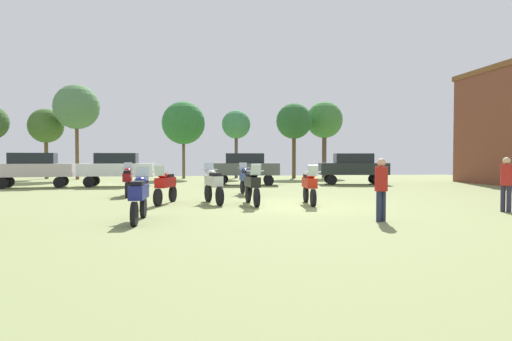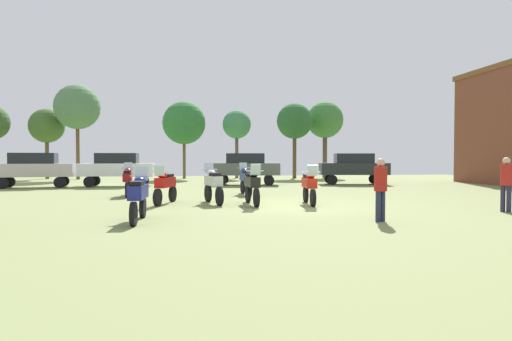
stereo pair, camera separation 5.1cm
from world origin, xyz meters
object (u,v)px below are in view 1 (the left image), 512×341
object	(u,v)px
motorcycle_5	(165,185)
person_1	(506,180)
motorcycle_9	(310,185)
tree_4	(183,123)
motorcycle_2	(128,180)
motorcycle_4	(213,184)
tree_2	(46,126)
tree_5	(236,125)
tree_3	(294,122)
motorcycle_8	(246,179)
motorcycle_1	(252,185)
car_4	(117,167)
car_3	(353,166)
tree_1	(77,107)
car_1	(33,167)
person_2	(381,185)
tree_6	(324,120)
motorcycle_11	(139,195)
car_2	(245,167)

from	to	relation	value
motorcycle_5	person_1	bearing A→B (deg)	176.87
motorcycle_9	person_1	bearing A→B (deg)	156.05
tree_4	motorcycle_2	bearing A→B (deg)	-97.13
motorcycle_4	motorcycle_9	bearing A→B (deg)	-27.25
tree_2	tree_4	size ratio (longest dim) A/B	0.90
motorcycle_5	tree_5	distance (m)	20.99
tree_2	tree_3	world-z (taller)	tree_3
motorcycle_8	tree_3	size ratio (longest dim) A/B	0.35
motorcycle_1	tree_4	distance (m)	21.18
motorcycle_2	tree_4	distance (m)	16.92
motorcycle_1	car_4	size ratio (longest dim) A/B	0.53
car_3	tree_1	distance (m)	22.01
car_1	motorcycle_5	bearing A→B (deg)	-149.32
motorcycle_1	motorcycle_9	xyz separation A→B (m)	(2.09, -0.20, -0.03)
car_4	tree_5	distance (m)	13.00
motorcycle_5	car_4	xyz separation A→B (m)	(-3.56, 10.56, 0.45)
car_4	motorcycle_2	bearing A→B (deg)	-167.23
person_2	motorcycle_1	bearing A→B (deg)	97.08
motorcycle_9	car_1	world-z (taller)	car_1
car_1	tree_6	bearing A→B (deg)	-70.42
car_3	car_1	bearing A→B (deg)	101.77
motorcycle_8	motorcycle_11	world-z (taller)	motorcycle_8
car_2	tree_4	world-z (taller)	tree_4
motorcycle_5	car_1	distance (m)	12.91
motorcycle_11	car_4	size ratio (longest dim) A/B	0.50
person_2	tree_6	distance (m)	27.37
motorcycle_9	car_1	xyz separation A→B (m)	(-13.35, 10.95, 0.46)
tree_4	car_4	bearing A→B (deg)	-111.78
car_4	motorcycle_9	bearing A→B (deg)	-143.16
car_2	tree_4	size ratio (longest dim) A/B	0.71
tree_5	motorcycle_11	bearing A→B (deg)	-101.42
tree_4	car_2	bearing A→B (deg)	-65.74
motorcycle_9	motorcycle_8	bearing A→B (deg)	-62.99
motorcycle_11	car_4	world-z (taller)	car_4
motorcycle_8	car_1	world-z (taller)	car_1
motorcycle_8	person_2	world-z (taller)	person_2
motorcycle_9	car_3	bearing A→B (deg)	-113.16
motorcycle_1	person_2	xyz separation A→B (m)	(2.86, -4.58, 0.25)
motorcycle_9	tree_5	bearing A→B (deg)	-83.48
motorcycle_8	motorcycle_9	bearing A→B (deg)	-72.62
car_1	tree_3	xyz separation A→B (m)	(17.54, 9.44, 3.63)
motorcycle_2	motorcycle_5	xyz separation A→B (m)	(1.89, -3.53, -0.03)
motorcycle_2	tree_6	bearing A→B (deg)	44.41
motorcycle_11	car_2	size ratio (longest dim) A/B	0.48
car_3	person_1	bearing A→B (deg)	-171.36
motorcycle_4	tree_4	size ratio (longest dim) A/B	0.33
motorcycle_4	motorcycle_5	size ratio (longest dim) A/B	1.00
car_1	car_2	xyz separation A→B (m)	(12.36, 0.76, 0.00)
motorcycle_1	car_4	world-z (taller)	car_4
car_1	tree_5	world-z (taller)	tree_5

